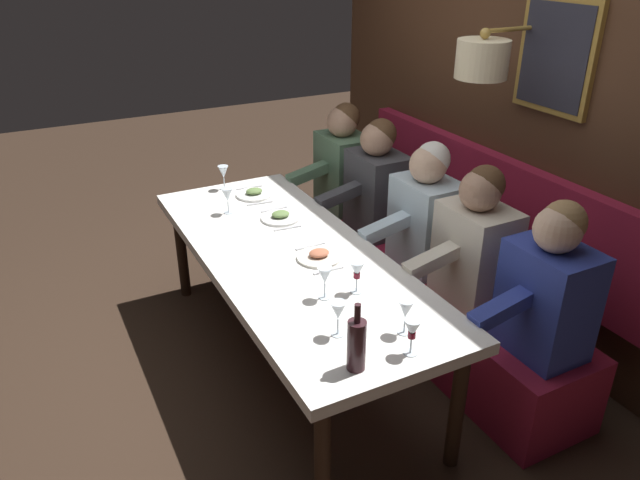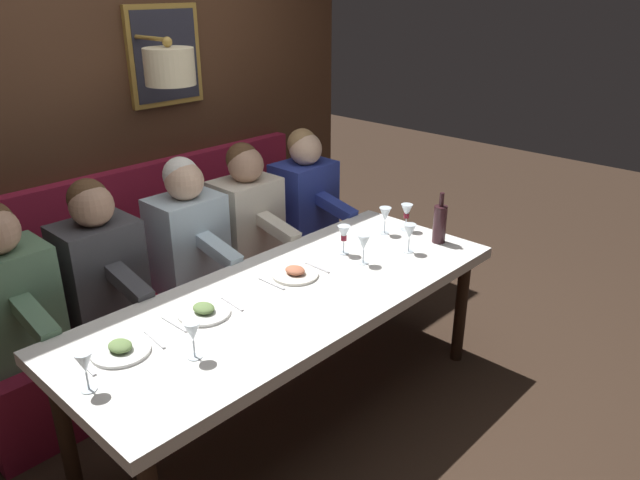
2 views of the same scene
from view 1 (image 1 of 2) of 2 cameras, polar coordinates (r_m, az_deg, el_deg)
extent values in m
plane|color=#332319|center=(3.69, -2.55, -11.42)|extent=(12.00, 12.00, 0.00)
cube|color=white|center=(3.30, -2.80, -1.68)|extent=(0.90, 2.30, 0.06)
cylinder|color=black|center=(2.65, 0.22, -20.26)|extent=(0.07, 0.07, 0.68)
cylinder|color=black|center=(4.26, -12.94, -1.08)|extent=(0.07, 0.07, 0.68)
cylinder|color=black|center=(2.95, 12.82, -15.21)|extent=(0.07, 0.07, 0.68)
cylinder|color=black|center=(4.45, -4.27, 0.82)|extent=(0.07, 0.07, 0.68)
cube|color=maroon|center=(3.95, 9.22, -5.03)|extent=(0.52, 2.50, 0.45)
cube|color=#422819|center=(3.85, 17.91, 13.05)|extent=(0.10, 3.70, 2.90)
cube|color=maroon|center=(3.99, 15.62, 3.50)|extent=(0.10, 2.50, 0.64)
cube|color=olive|center=(3.54, 21.44, 15.86)|extent=(0.04, 0.50, 0.59)
cube|color=#23232D|center=(3.52, 21.22, 15.85)|extent=(0.01, 0.44, 0.53)
cylinder|color=#A37F38|center=(3.54, 17.60, 18.44)|extent=(0.35, 0.02, 0.02)
cylinder|color=beige|center=(3.44, 15.07, 16.17)|extent=(0.28, 0.28, 0.20)
sphere|color=#A37F38|center=(3.42, 15.34, 18.30)|extent=(0.06, 0.06, 0.06)
cube|color=#283893|center=(3.08, 20.63, -5.36)|extent=(0.30, 0.40, 0.56)
sphere|color=#D1A889|center=(2.90, 21.55, 0.92)|extent=(0.22, 0.22, 0.22)
sphere|color=#937047|center=(2.91, 22.05, 1.59)|extent=(0.20, 0.20, 0.20)
cube|color=#283893|center=(2.87, 16.76, -6.23)|extent=(0.33, 0.09, 0.14)
cube|color=beige|center=(3.39, 14.41, -1.37)|extent=(0.30, 0.40, 0.56)
sphere|color=#A37A60|center=(3.22, 14.90, 4.51)|extent=(0.22, 0.22, 0.22)
sphere|color=#4C331E|center=(3.23, 15.37, 5.10)|extent=(0.20, 0.20, 0.20)
cube|color=beige|center=(3.20, 10.55, -1.88)|extent=(0.33, 0.09, 0.14)
cube|color=silver|center=(3.69, 9.97, 1.50)|extent=(0.30, 0.40, 0.56)
sphere|color=#D1A889|center=(3.54, 10.18, 7.00)|extent=(0.22, 0.22, 0.22)
sphere|color=silver|center=(3.55, 10.62, 7.53)|extent=(0.20, 0.20, 0.20)
cube|color=silver|center=(3.52, 6.22, 1.18)|extent=(0.33, 0.09, 0.14)
cube|color=#3D3D42|center=(4.10, 5.41, 4.43)|extent=(0.30, 0.40, 0.56)
sphere|color=#A37A60|center=(3.97, 5.40, 9.45)|extent=(0.22, 0.22, 0.22)
sphere|color=#4C331E|center=(3.97, 5.79, 9.93)|extent=(0.20, 0.20, 0.20)
cube|color=#3D3D42|center=(3.95, 1.87, 4.25)|extent=(0.33, 0.09, 0.14)
cube|color=#567A5B|center=(4.47, 2.25, 6.43)|extent=(0.30, 0.40, 0.56)
sphere|color=#A37A60|center=(4.34, 2.11, 11.08)|extent=(0.22, 0.22, 0.22)
sphere|color=#4C331E|center=(4.35, 2.46, 11.52)|extent=(0.20, 0.20, 0.20)
cube|color=#567A5B|center=(4.33, -1.11, 6.32)|extent=(0.33, 0.09, 0.14)
cylinder|color=silver|center=(3.22, -0.09, -1.64)|extent=(0.24, 0.24, 0.01)
ellipsoid|color=#B76647|center=(3.21, -0.09, -1.24)|extent=(0.11, 0.09, 0.04)
cube|color=silver|center=(3.10, 0.81, -2.91)|extent=(0.17, 0.02, 0.01)
cube|color=silver|center=(3.35, -0.92, -0.57)|extent=(0.18, 0.02, 0.01)
cylinder|color=white|center=(4.04, -6.23, 4.28)|extent=(0.24, 0.24, 0.01)
ellipsoid|color=#668447|center=(4.03, -6.25, 4.62)|extent=(0.11, 0.09, 0.04)
cube|color=silver|center=(3.91, -5.71, 3.47)|extent=(0.17, 0.03, 0.01)
cube|color=silver|center=(4.17, -6.71, 4.96)|extent=(0.18, 0.03, 0.01)
cylinder|color=white|center=(3.68, -3.74, 2.10)|extent=(0.24, 0.24, 0.01)
ellipsoid|color=#668447|center=(3.67, -3.75, 2.46)|extent=(0.11, 0.09, 0.04)
cube|color=silver|center=(3.56, -3.08, 1.12)|extent=(0.17, 0.03, 0.01)
cube|color=silver|center=(3.81, -4.35, 2.91)|extent=(0.18, 0.02, 0.01)
cylinder|color=silver|center=(2.56, 8.52, -10.49)|extent=(0.06, 0.06, 0.00)
cylinder|color=silver|center=(2.54, 8.58, -9.78)|extent=(0.01, 0.01, 0.07)
cone|color=silver|center=(2.49, 8.71, -8.30)|extent=(0.07, 0.07, 0.08)
cylinder|color=maroon|center=(2.51, 8.66, -8.84)|extent=(0.03, 0.03, 0.03)
cylinder|color=silver|center=(3.80, -8.63, 2.58)|extent=(0.06, 0.06, 0.00)
cylinder|color=silver|center=(3.79, -8.67, 3.12)|extent=(0.01, 0.01, 0.07)
cone|color=silver|center=(3.76, -8.75, 4.24)|extent=(0.07, 0.07, 0.08)
cylinder|color=silver|center=(4.18, -9.00, 4.83)|extent=(0.06, 0.06, 0.00)
cylinder|color=silver|center=(4.17, -9.04, 5.33)|extent=(0.01, 0.01, 0.07)
cone|color=silver|center=(4.14, -9.12, 6.36)|extent=(0.07, 0.07, 0.08)
cylinder|color=silver|center=(2.89, 0.44, -5.42)|extent=(0.06, 0.06, 0.00)
cylinder|color=silver|center=(2.87, 0.45, -4.75)|extent=(0.01, 0.01, 0.07)
cone|color=silver|center=(2.83, 0.45, -3.37)|extent=(0.07, 0.07, 0.08)
cylinder|color=silver|center=(2.64, 1.68, -8.86)|extent=(0.06, 0.06, 0.00)
cylinder|color=silver|center=(2.62, 1.69, -8.16)|extent=(0.01, 0.01, 0.07)
cone|color=silver|center=(2.57, 1.72, -6.70)|extent=(0.07, 0.07, 0.08)
cylinder|color=silver|center=(2.94, 3.45, -4.87)|extent=(0.06, 0.06, 0.00)
cylinder|color=silver|center=(2.92, 3.47, -4.21)|extent=(0.01, 0.01, 0.07)
cone|color=silver|center=(2.88, 3.51, -2.84)|extent=(0.07, 0.07, 0.08)
cylinder|color=maroon|center=(2.89, 3.49, -3.32)|extent=(0.03, 0.03, 0.03)
cylinder|color=silver|center=(2.68, 7.93, -8.62)|extent=(0.06, 0.06, 0.00)
cylinder|color=silver|center=(2.65, 7.99, -7.92)|extent=(0.01, 0.01, 0.07)
cone|color=silver|center=(2.61, 8.10, -6.47)|extent=(0.07, 0.07, 0.08)
cylinder|color=#33191E|center=(2.40, 3.46, -9.91)|extent=(0.08, 0.08, 0.22)
cylinder|color=#33191E|center=(2.31, 3.56, -6.92)|extent=(0.03, 0.03, 0.08)
camera|label=2|loc=(4.52, -38.90, 19.48)|focal=33.99mm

